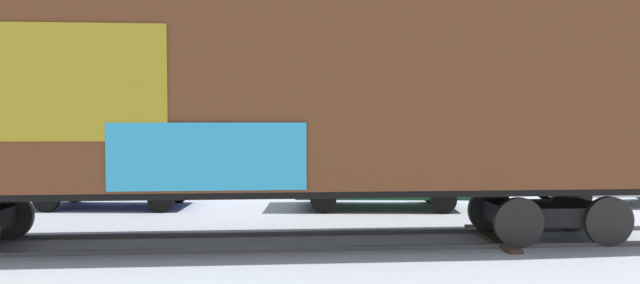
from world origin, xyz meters
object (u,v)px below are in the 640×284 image
Objects in this scene: flagpole at (408,42)px; parked_car_green at (380,177)px; parked_car_blue at (114,174)px; freight_car at (255,96)px; parked_car_silver at (611,173)px.

parked_car_green is (-2.28, -8.61, -4.53)m from flagpole.
flagpole is at bearing 75.16° from parked_car_green.
flagpole is 2.05× the size of parked_car_blue.
freight_car is at bearing -123.97° from parked_car_green.
freight_car is 14.15m from flagpole.
parked_car_green is (6.94, -0.32, -0.07)m from parked_car_blue.
flagpole reaches higher than parked_car_silver.
parked_car_blue is at bearing 131.14° from freight_car.
parked_car_silver is at bearing -64.39° from flagpole.
parked_car_blue is 13.23m from parked_car_silver.
parked_car_blue is 1.03× the size of parked_car_silver.
parked_car_silver is at bearing -0.23° from parked_car_blue.
parked_car_blue reaches higher than parked_car_green.
parked_car_silver is at bearing 26.45° from freight_car.
flagpole reaches higher than parked_car_green.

